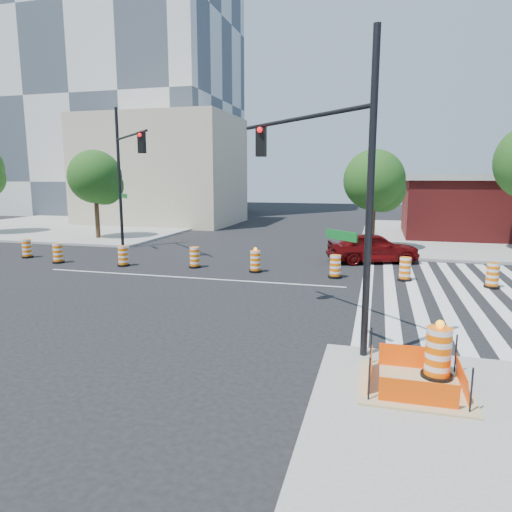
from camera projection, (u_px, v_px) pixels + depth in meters
The scene contains 21 objects.
ground at pixel (187, 278), 20.31m from camera, with size 120.00×120.00×0.00m, color black.
sidewalk_nw at pixel (85, 225), 42.03m from camera, with size 22.00×22.00×0.15m, color gray.
crosswalk_east at pixel (451, 294), 17.50m from camera, with size 6.75×13.50×0.01m.
lane_centerline at pixel (187, 278), 20.30m from camera, with size 14.00×0.12×0.01m, color silver.
excavation_pit at pixel (414, 384), 9.40m from camera, with size 2.20×2.20×0.90m.
tower_nw at pixel (112, 25), 54.95m from camera, with size 28.00×18.00×45.00m, color silver.
beige_midrise at pixel (162, 171), 43.45m from camera, with size 14.00×10.00×10.00m, color #B5A98A.
red_coupe at pixel (373, 247), 23.79m from camera, with size 1.88×4.68×1.60m, color #4F0607.
signal_pole_se at pixel (327, 169), 11.68m from camera, with size 4.18×4.07×7.55m.
signal_pole_nw at pixel (126, 164), 26.44m from camera, with size 4.54×4.66×8.41m.
pit_drum at pixel (438, 355), 9.69m from camera, with size 0.67×0.67×1.31m.
tree_north_b at pixel (96, 180), 31.91m from camera, with size 3.70×3.70×6.29m.
tree_north_c at pixel (375, 184), 26.57m from camera, with size 3.61×3.54×6.02m.
median_drum_0 at pixel (27, 249), 25.25m from camera, with size 0.60×0.60×1.02m.
median_drum_1 at pixel (58, 254), 23.70m from camera, with size 0.60×0.60×1.02m.
median_drum_2 at pixel (123, 257), 22.87m from camera, with size 0.60×0.60×1.02m.
median_drum_3 at pixel (195, 258), 22.48m from camera, with size 0.60×0.60×1.02m.
median_drum_4 at pixel (255, 262), 21.40m from camera, with size 0.60×0.60×1.18m.
median_drum_5 at pixel (335, 267), 20.19m from camera, with size 0.60×0.60×1.02m.
median_drum_6 at pixel (405, 270), 19.65m from camera, with size 0.60×0.60×1.02m.
median_drum_7 at pixel (492, 276), 18.34m from camera, with size 0.60×0.60×1.02m.
Camera 1 is at (8.13, -18.36, 4.43)m, focal length 32.00 mm.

